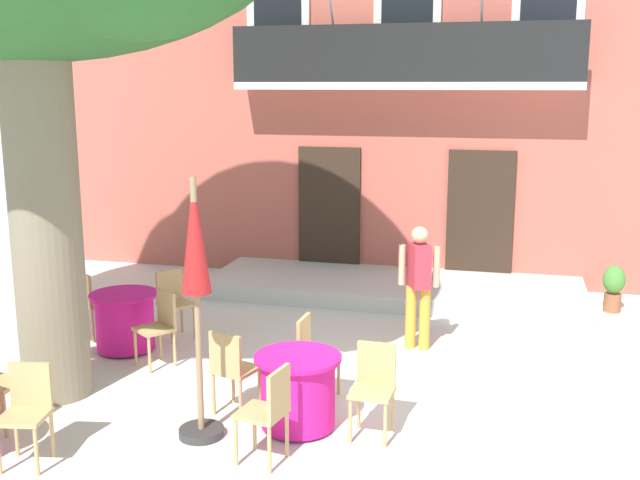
{
  "coord_description": "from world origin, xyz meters",
  "views": [
    {
      "loc": [
        1.28,
        -7.77,
        3.37
      ],
      "look_at": [
        -1.19,
        1.92,
        1.3
      ],
      "focal_mm": 42.42,
      "sensor_mm": 36.0,
      "label": 1
    }
  ],
  "objects_px": {
    "cafe_table_near_tree": "(298,391)",
    "ground_planter_left": "(197,266)",
    "cafe_chair_near_tree_0": "(313,352)",
    "cafe_chair_middle_3": "(92,300)",
    "cafe_chair_front_2": "(27,407)",
    "cafe_umbrella": "(196,270)",
    "cafe_chair_near_tree_2": "(269,408)",
    "cafe_chair_near_tree_1": "(232,366)",
    "cafe_table_middle": "(125,321)",
    "ground_planter_right": "(614,286)",
    "cafe_chair_middle_0": "(69,323)",
    "cafe_chair_near_tree_3": "(374,383)",
    "cafe_chair_middle_1": "(159,323)",
    "pedestrian_near_entrance": "(419,280)",
    "cafe_chair_middle_2": "(173,299)"
  },
  "relations": [
    {
      "from": "cafe_table_near_tree",
      "to": "ground_planter_left",
      "type": "xyz_separation_m",
      "value": [
        -3.18,
        4.85,
        -0.05
      ]
    },
    {
      "from": "cafe_chair_near_tree_0",
      "to": "cafe_chair_middle_3",
      "type": "xyz_separation_m",
      "value": [
        -3.39,
        1.21,
        0.0
      ]
    },
    {
      "from": "cafe_table_near_tree",
      "to": "cafe_chair_front_2",
      "type": "xyz_separation_m",
      "value": [
        -2.17,
        -1.26,
        0.14
      ]
    },
    {
      "from": "cafe_table_near_tree",
      "to": "cafe_chair_near_tree_0",
      "type": "distance_m",
      "value": 0.77
    },
    {
      "from": "cafe_chair_near_tree_0",
      "to": "cafe_umbrella",
      "type": "height_order",
      "value": "cafe_umbrella"
    },
    {
      "from": "cafe_chair_near_tree_2",
      "to": "cafe_chair_near_tree_1",
      "type": "bearing_deg",
      "value": 128.02
    },
    {
      "from": "cafe_table_middle",
      "to": "cafe_umbrella",
      "type": "xyz_separation_m",
      "value": [
        1.91,
        -2.02,
        1.27
      ]
    },
    {
      "from": "cafe_table_near_tree",
      "to": "cafe_umbrella",
      "type": "height_order",
      "value": "cafe_umbrella"
    },
    {
      "from": "ground_planter_right",
      "to": "cafe_chair_middle_0",
      "type": "bearing_deg",
      "value": -149.11
    },
    {
      "from": "cafe_table_near_tree",
      "to": "cafe_chair_near_tree_3",
      "type": "relative_size",
      "value": 0.95
    },
    {
      "from": "cafe_chair_near_tree_0",
      "to": "cafe_table_near_tree",
      "type": "bearing_deg",
      "value": -86.44
    },
    {
      "from": "cafe_chair_middle_1",
      "to": "cafe_chair_front_2",
      "type": "relative_size",
      "value": 1.0
    },
    {
      "from": "cafe_chair_middle_0",
      "to": "pedestrian_near_entrance",
      "type": "height_order",
      "value": "pedestrian_near_entrance"
    },
    {
      "from": "cafe_chair_near_tree_0",
      "to": "cafe_chair_middle_0",
      "type": "xyz_separation_m",
      "value": [
        -3.11,
        0.22,
        0.0
      ]
    },
    {
      "from": "cafe_chair_near_tree_1",
      "to": "cafe_chair_near_tree_2",
      "type": "xyz_separation_m",
      "value": [
        0.69,
        -0.88,
        0.0
      ]
    },
    {
      "from": "cafe_chair_near_tree_3",
      "to": "cafe_chair_middle_3",
      "type": "distance_m",
      "value": 4.61
    },
    {
      "from": "cafe_chair_front_2",
      "to": "ground_planter_right",
      "type": "distance_m",
      "value": 8.43
    },
    {
      "from": "pedestrian_near_entrance",
      "to": "ground_planter_left",
      "type": "bearing_deg",
      "value": 151.09
    },
    {
      "from": "cafe_table_middle",
      "to": "cafe_chair_middle_1",
      "type": "bearing_deg",
      "value": -28.3
    },
    {
      "from": "cafe_chair_middle_0",
      "to": "cafe_chair_near_tree_1",
      "type": "bearing_deg",
      "value": -19.22
    },
    {
      "from": "cafe_chair_middle_3",
      "to": "cafe_table_middle",
      "type": "bearing_deg",
      "value": -27.41
    },
    {
      "from": "cafe_table_middle",
      "to": "cafe_umbrella",
      "type": "height_order",
      "value": "cafe_umbrella"
    },
    {
      "from": "cafe_table_near_tree",
      "to": "pedestrian_near_entrance",
      "type": "xyz_separation_m",
      "value": [
        0.86,
        2.61,
        0.52
      ]
    },
    {
      "from": "ground_planter_left",
      "to": "cafe_chair_middle_1",
      "type": "bearing_deg",
      "value": -73.31
    },
    {
      "from": "cafe_chair_middle_0",
      "to": "cafe_umbrella",
      "type": "relative_size",
      "value": 0.36
    },
    {
      "from": "cafe_table_middle",
      "to": "ground_planter_right",
      "type": "distance_m",
      "value": 7.12
    },
    {
      "from": "cafe_chair_near_tree_2",
      "to": "cafe_chair_middle_3",
      "type": "distance_m",
      "value": 4.34
    },
    {
      "from": "cafe_table_middle",
      "to": "cafe_umbrella",
      "type": "relative_size",
      "value": 0.34
    },
    {
      "from": "cafe_chair_near_tree_3",
      "to": "cafe_table_middle",
      "type": "xyz_separation_m",
      "value": [
        -3.52,
        1.57,
        -0.14
      ]
    },
    {
      "from": "cafe_chair_near_tree_2",
      "to": "pedestrian_near_entrance",
      "type": "relative_size",
      "value": 0.56
    },
    {
      "from": "cafe_chair_near_tree_2",
      "to": "cafe_chair_middle_1",
      "type": "distance_m",
      "value": 2.87
    },
    {
      "from": "cafe_chair_middle_3",
      "to": "ground_planter_left",
      "type": "bearing_deg",
      "value": 84.93
    },
    {
      "from": "cafe_umbrella",
      "to": "pedestrian_near_entrance",
      "type": "relative_size",
      "value": 1.58
    },
    {
      "from": "cafe_table_near_tree",
      "to": "cafe_umbrella",
      "type": "distance_m",
      "value": 1.59
    },
    {
      "from": "ground_planter_left",
      "to": "ground_planter_right",
      "type": "relative_size",
      "value": 0.85
    },
    {
      "from": "cafe_table_middle",
      "to": "cafe_chair_middle_2",
      "type": "xyz_separation_m",
      "value": [
        0.37,
        0.65,
        0.14
      ]
    },
    {
      "from": "cafe_chair_middle_0",
      "to": "cafe_chair_near_tree_0",
      "type": "bearing_deg",
      "value": -3.98
    },
    {
      "from": "cafe_chair_near_tree_3",
      "to": "cafe_chair_middle_1",
      "type": "xyz_separation_m",
      "value": [
        -2.86,
        1.21,
        0.0
      ]
    },
    {
      "from": "cafe_table_near_tree",
      "to": "cafe_chair_near_tree_1",
      "type": "distance_m",
      "value": 0.77
    },
    {
      "from": "cafe_chair_near_tree_1",
      "to": "cafe_chair_middle_3",
      "type": "bearing_deg",
      "value": 145.77
    },
    {
      "from": "cafe_table_near_tree",
      "to": "ground_planter_right",
      "type": "distance_m",
      "value": 6.08
    },
    {
      "from": "cafe_table_near_tree",
      "to": "cafe_chair_near_tree_0",
      "type": "xyz_separation_m",
      "value": [
        -0.05,
        0.75,
        0.14
      ]
    },
    {
      "from": "ground_planter_left",
      "to": "pedestrian_near_entrance",
      "type": "height_order",
      "value": "pedestrian_near_entrance"
    },
    {
      "from": "ground_planter_left",
      "to": "cafe_umbrella",
      "type": "bearing_deg",
      "value": -66.2
    },
    {
      "from": "cafe_chair_near_tree_2",
      "to": "cafe_table_middle",
      "type": "height_order",
      "value": "cafe_chair_near_tree_2"
    },
    {
      "from": "cafe_table_near_tree",
      "to": "cafe_chair_near_tree_3",
      "type": "distance_m",
      "value": 0.77
    },
    {
      "from": "cafe_chair_near_tree_3",
      "to": "cafe_umbrella",
      "type": "xyz_separation_m",
      "value": [
        -1.62,
        -0.45,
        1.14
      ]
    },
    {
      "from": "cafe_chair_near_tree_3",
      "to": "cafe_chair_middle_0",
      "type": "xyz_separation_m",
      "value": [
        -3.91,
        0.93,
        0.0
      ]
    },
    {
      "from": "cafe_chair_middle_2",
      "to": "cafe_table_middle",
      "type": "bearing_deg",
      "value": -119.73
    },
    {
      "from": "cafe_chair_middle_3",
      "to": "cafe_chair_front_2",
      "type": "bearing_deg",
      "value": -68.5
    }
  ]
}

